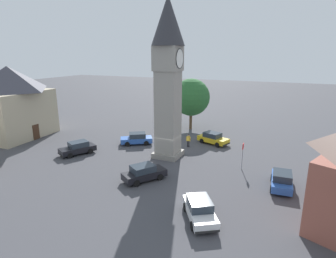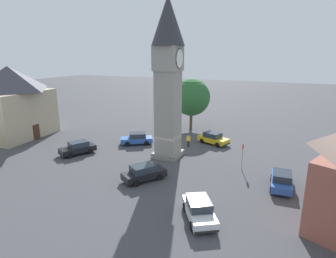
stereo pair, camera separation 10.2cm
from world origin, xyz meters
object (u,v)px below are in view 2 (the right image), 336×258
at_px(car_silver_kerb, 144,173).
at_px(pedestrian, 188,139).
at_px(car_blue_kerb, 199,210).
at_px(car_red_corner, 213,138).
at_px(car_green_alley, 282,180).
at_px(tree, 191,97).
at_px(road_sign, 243,152).
at_px(car_white_side, 78,148).
at_px(clock_tower, 168,66).
at_px(building_corner_back, 12,101).
at_px(car_black_far, 137,139).

relative_size(car_silver_kerb, pedestrian, 2.59).
bearing_deg(pedestrian, car_blue_kerb, -156.67).
relative_size(car_blue_kerb, car_red_corner, 0.98).
bearing_deg(pedestrian, car_silver_kerb, 178.12).
bearing_deg(car_green_alley, tree, 42.18).
xyz_separation_m(pedestrian, tree, (8.60, 2.82, 4.07)).
xyz_separation_m(car_red_corner, road_sign, (-7.07, -5.05, 1.14)).
height_order(car_silver_kerb, car_white_side, same).
distance_m(clock_tower, building_corner_back, 24.06).
relative_size(clock_tower, car_red_corner, 3.98).
relative_size(clock_tower, tree, 2.22).
distance_m(car_black_far, car_green_alley, 19.01).
bearing_deg(car_green_alley, road_sign, 54.91).
xyz_separation_m(car_blue_kerb, road_sign, (10.48, -1.12, 1.14)).
distance_m(car_white_side, tree, 18.98).
relative_size(car_white_side, car_green_alley, 1.05).
xyz_separation_m(car_green_alley, road_sign, (2.80, 3.98, 1.14)).
xyz_separation_m(car_blue_kerb, car_green_alley, (7.69, -5.11, 0.00)).
bearing_deg(building_corner_back, car_white_side, -98.73).
bearing_deg(car_blue_kerb, car_white_side, 68.20).
bearing_deg(road_sign, clock_tower, 88.11).
distance_m(car_silver_kerb, car_green_alley, 12.48).
distance_m(car_black_far, pedestrian, 6.87).
distance_m(tree, road_sign, 16.99).
height_order(car_white_side, pedestrian, pedestrian).
relative_size(car_silver_kerb, car_black_far, 1.00).
distance_m(clock_tower, pedestrian, 10.25).
bearing_deg(car_white_side, clock_tower, -69.60).
xyz_separation_m(car_blue_kerb, car_silver_kerb, (3.99, 6.81, 0.00)).
height_order(car_white_side, car_green_alley, same).
distance_m(clock_tower, car_white_side, 14.41).
relative_size(car_silver_kerb, tree, 0.55).
bearing_deg(car_black_far, road_sign, -100.84).
bearing_deg(clock_tower, road_sign, -91.89).
distance_m(building_corner_back, road_sign, 32.16).
xyz_separation_m(clock_tower, car_silver_kerb, (-6.78, -0.60, -9.55)).
relative_size(clock_tower, building_corner_back, 1.70).
bearing_deg(pedestrian, tree, 18.14).
bearing_deg(road_sign, car_silver_kerb, 129.32).
bearing_deg(car_green_alley, car_red_corner, 42.48).
bearing_deg(road_sign, car_black_far, 79.16).
bearing_deg(road_sign, tree, 38.49).
xyz_separation_m(car_blue_kerb, car_red_corner, (17.55, 3.93, 0.00)).
xyz_separation_m(car_silver_kerb, car_green_alley, (3.70, -11.92, 0.00)).
height_order(car_black_far, tree, tree).
relative_size(clock_tower, car_black_far, 4.06).
bearing_deg(car_red_corner, clock_tower, 152.85).
relative_size(pedestrian, building_corner_back, 0.16).
height_order(clock_tower, pedestrian, clock_tower).
height_order(clock_tower, car_red_corner, clock_tower).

